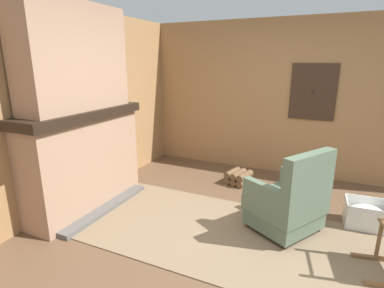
{
  "coord_description": "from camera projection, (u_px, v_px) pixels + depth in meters",
  "views": [
    {
      "loc": [
        0.63,
        -2.73,
        1.87
      ],
      "look_at": [
        -0.84,
        0.44,
        0.9
      ],
      "focal_mm": 28.0,
      "sensor_mm": 36.0,
      "label": 1
    }
  ],
  "objects": [
    {
      "name": "firewood_stack",
      "position": [
        238.0,
        177.0,
        4.72
      ],
      "size": [
        0.41,
        0.42,
        0.21
      ],
      "rotation": [
        0.0,
        0.0,
        -0.25
      ],
      "color": "brown",
      "rests_on": "ground"
    },
    {
      "name": "laundry_basket",
      "position": [
        366.0,
        214.0,
        3.48
      ],
      "size": [
        0.48,
        0.39,
        0.3
      ],
      "rotation": [
        0.0,
        0.0,
        0.05
      ],
      "color": "white",
      "rests_on": "ground"
    },
    {
      "name": "ground_plane",
      "position": [
        246.0,
        246.0,
        3.14
      ],
      "size": [
        14.0,
        14.0,
        0.0
      ],
      "primitive_type": "plane",
      "color": "brown"
    },
    {
      "name": "wood_panel_wall_left",
      "position": [
        64.0,
        110.0,
        3.78
      ],
      "size": [
        0.06,
        5.36,
        2.54
      ],
      "color": "#9E7247",
      "rests_on": "ground"
    },
    {
      "name": "area_rug",
      "position": [
        234.0,
        236.0,
        3.3
      ],
      "size": [
        3.68,
        1.6,
        0.01
      ],
      "color": "#7A664C",
      "rests_on": "ground"
    },
    {
      "name": "storage_case",
      "position": [
        108.0,
        99.0,
        4.19
      ],
      "size": [
        0.17,
        0.27,
        0.14
      ],
      "color": "black",
      "rests_on": "fireplace_hearth"
    },
    {
      "name": "fireplace_hearth",
      "position": [
        85.0,
        160.0,
        3.84
      ],
      "size": [
        0.66,
        1.74,
        1.3
      ],
      "color": "#9E7A60",
      "rests_on": "ground"
    },
    {
      "name": "chimney_breast",
      "position": [
        74.0,
        58.0,
        3.5
      ],
      "size": [
        0.4,
        1.44,
        1.23
      ],
      "color": "#9E7A60",
      "rests_on": "fireplace_hearth"
    },
    {
      "name": "wood_panel_wall_back",
      "position": [
        289.0,
        99.0,
        4.9
      ],
      "size": [
        5.36,
        0.09,
        2.54
      ],
      "color": "#9E7247",
      "rests_on": "ground"
    },
    {
      "name": "oil_lamp_vase",
      "position": [
        56.0,
        104.0,
        3.4
      ],
      "size": [
        0.12,
        0.12,
        0.29
      ],
      "color": "#B24C42",
      "rests_on": "fireplace_hearth"
    },
    {
      "name": "armchair",
      "position": [
        289.0,
        203.0,
        3.31
      ],
      "size": [
        0.92,
        0.95,
        0.98
      ],
      "rotation": [
        0.0,
        0.0,
        2.61
      ],
      "color": "#516651",
      "rests_on": "ground"
    }
  ]
}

